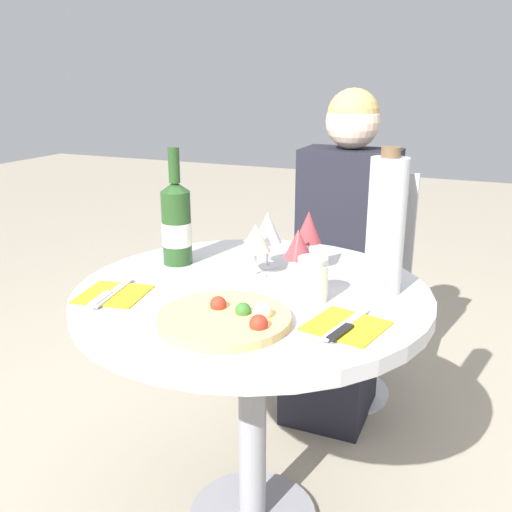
% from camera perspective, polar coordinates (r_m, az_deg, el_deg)
% --- Properties ---
extents(dining_table, '(0.88, 0.88, 0.71)m').
position_cam_1_polar(dining_table, '(1.46, -0.38, -7.44)').
color(dining_table, gray).
rests_on(dining_table, ground_plane).
extents(chair_behind_diner, '(0.43, 0.43, 0.86)m').
position_cam_1_polar(chair_behind_diner, '(2.25, 9.25, -3.18)').
color(chair_behind_diner, silver).
rests_on(chair_behind_diner, ground_plane).
extents(seated_diner, '(0.34, 0.42, 1.17)m').
position_cam_1_polar(seated_diner, '(2.09, 8.44, -1.53)').
color(seated_diner, black).
rests_on(seated_diner, ground_plane).
extents(pizza_large, '(0.29, 0.29, 0.05)m').
position_cam_1_polar(pizza_large, '(1.22, -2.90, -6.24)').
color(pizza_large, '#DBB26B').
rests_on(pizza_large, dining_table).
extents(wine_bottle, '(0.08, 0.08, 0.32)m').
position_cam_1_polar(wine_bottle, '(1.59, -7.96, 3.31)').
color(wine_bottle, '#23471E').
rests_on(wine_bottle, dining_table).
extents(tall_carafe, '(0.09, 0.09, 0.35)m').
position_cam_1_polar(tall_carafe, '(1.38, 12.85, 2.99)').
color(tall_carafe, silver).
rests_on(tall_carafe, dining_table).
extents(sugar_shaker, '(0.07, 0.07, 0.10)m').
position_cam_1_polar(sugar_shaker, '(1.33, 5.66, -2.34)').
color(sugar_shaker, silver).
rests_on(sugar_shaker, dining_table).
extents(wine_glass_back_right, '(0.07, 0.07, 0.17)m').
position_cam_1_polar(wine_glass_back_right, '(1.50, 5.28, 2.80)').
color(wine_glass_back_right, silver).
rests_on(wine_glass_back_right, dining_table).
extents(wine_glass_front_left, '(0.08, 0.08, 0.14)m').
position_cam_1_polar(wine_glass_front_left, '(1.47, -0.06, 1.77)').
color(wine_glass_front_left, silver).
rests_on(wine_glass_front_left, dining_table).
extents(wine_glass_back_left, '(0.08, 0.08, 0.15)m').
position_cam_1_polar(wine_glass_back_left, '(1.54, 1.15, 2.80)').
color(wine_glass_back_left, silver).
rests_on(wine_glass_back_left, dining_table).
extents(wine_glass_front_right, '(0.07, 0.07, 0.14)m').
position_cam_1_polar(wine_glass_front_right, '(1.43, 4.23, 1.11)').
color(wine_glass_front_right, silver).
rests_on(wine_glass_front_right, dining_table).
extents(place_setting_left, '(0.17, 0.19, 0.01)m').
position_cam_1_polar(place_setting_left, '(1.41, -14.16, -3.72)').
color(place_setting_left, yellow).
rests_on(place_setting_left, dining_table).
extents(place_setting_right, '(0.18, 0.19, 0.01)m').
position_cam_1_polar(place_setting_right, '(1.22, 8.98, -6.93)').
color(place_setting_right, yellow).
rests_on(place_setting_right, dining_table).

